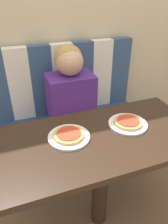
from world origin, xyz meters
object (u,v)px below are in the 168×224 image
at_px(plate_left, 69,137).
at_px(plate_right, 128,124).
at_px(person, 70,88).
at_px(pizza_left, 69,135).
at_px(pizza_right, 128,122).

xyz_separation_m(plate_left, plate_right, (0.35, 0.00, 0.00)).
height_order(person, plate_right, person).
bearing_deg(pizza_left, plate_left, 90.00).
height_order(person, pizza_left, person).
bearing_deg(pizza_left, person, 72.22).
relative_size(pizza_left, pizza_right, 1.00).
bearing_deg(person, plate_left, -107.78).
bearing_deg(pizza_right, plate_left, 180.00).
height_order(plate_right, pizza_right, pizza_right).
relative_size(person, pizza_left, 3.82).
xyz_separation_m(plate_right, pizza_left, (-0.35, -0.00, 0.02)).
height_order(plate_left, plate_right, same).
bearing_deg(pizza_right, plate_right, 90.00).
bearing_deg(plate_right, pizza_left, -180.00).
relative_size(plate_left, plate_right, 1.00).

